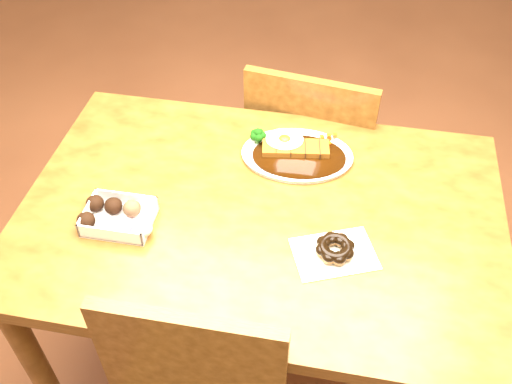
% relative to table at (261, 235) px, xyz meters
% --- Properties ---
extents(ground, '(6.00, 6.00, 0.00)m').
position_rel_table_xyz_m(ground, '(0.00, 0.00, -0.65)').
color(ground, brown).
rests_on(ground, ground).
extents(table, '(1.20, 0.80, 0.75)m').
position_rel_table_xyz_m(table, '(0.00, 0.00, 0.00)').
color(table, '#4C2B0F').
rests_on(table, ground).
extents(chair_far, '(0.47, 0.47, 0.87)m').
position_rel_table_xyz_m(chair_far, '(0.09, 0.54, -0.17)').
color(chair_far, '#4C2B0F').
rests_on(chair_far, ground).
extents(katsu_curry_plate, '(0.31, 0.24, 0.06)m').
position_rel_table_xyz_m(katsu_curry_plate, '(0.06, 0.21, 0.11)').
color(katsu_curry_plate, white).
rests_on(katsu_curry_plate, table).
extents(donut_box, '(0.19, 0.13, 0.05)m').
position_rel_table_xyz_m(donut_box, '(-0.33, -0.11, 0.12)').
color(donut_box, white).
rests_on(donut_box, table).
extents(pon_de_ring, '(0.22, 0.19, 0.04)m').
position_rel_table_xyz_m(pon_de_ring, '(0.19, -0.11, 0.12)').
color(pon_de_ring, silver).
rests_on(pon_de_ring, table).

